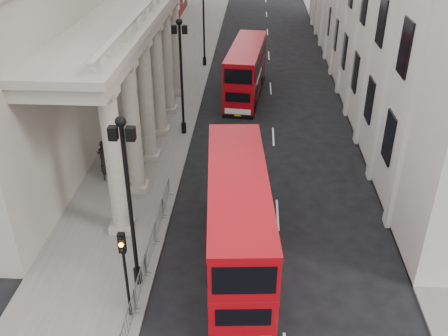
% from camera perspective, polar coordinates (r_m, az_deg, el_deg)
% --- Properties ---
extents(sidewalk_west, '(6.00, 140.00, 0.12)m').
position_cam_1_polar(sidewalk_west, '(46.60, -5.92, 9.35)').
color(sidewalk_west, slate).
rests_on(sidewalk_west, ground).
extents(sidewalk_east, '(3.00, 140.00, 0.12)m').
position_cam_1_polar(sidewalk_east, '(46.90, 14.65, 8.67)').
color(sidewalk_east, slate).
rests_on(sidewalk_east, ground).
extents(kerb, '(0.20, 140.00, 0.14)m').
position_cam_1_polar(kerb, '(46.22, -2.26, 9.33)').
color(kerb, slate).
rests_on(kerb, ground).
extents(portico_building, '(9.00, 28.00, 12.00)m').
position_cam_1_polar(portico_building, '(35.96, -21.58, 11.30)').
color(portico_building, gray).
rests_on(portico_building, ground).
extents(lamp_post_south, '(1.05, 0.44, 8.32)m').
position_cam_1_polar(lamp_post_south, '(21.06, -10.83, -3.01)').
color(lamp_post_south, black).
rests_on(lamp_post_south, sidewalk_west).
extents(lamp_post_mid, '(1.05, 0.44, 8.32)m').
position_cam_1_polar(lamp_post_mid, '(35.32, -4.91, 11.08)').
color(lamp_post_mid, black).
rests_on(lamp_post_mid, sidewalk_west).
extents(lamp_post_north, '(1.05, 0.44, 8.32)m').
position_cam_1_polar(lamp_post_north, '(50.63, -2.34, 16.85)').
color(lamp_post_north, black).
rests_on(lamp_post_north, sidewalk_west).
extents(traffic_light, '(0.28, 0.33, 4.30)m').
position_cam_1_polar(traffic_light, '(20.52, -11.36, -10.31)').
color(traffic_light, black).
rests_on(traffic_light, sidewalk_west).
extents(crowd_barriers, '(0.50, 18.75, 1.10)m').
position_cam_1_polar(crowd_barriers, '(22.27, -10.20, -14.76)').
color(crowd_barriers, gray).
rests_on(crowd_barriers, sidewalk_west).
extents(bus_near, '(3.55, 11.32, 4.81)m').
position_cam_1_polar(bus_near, '(23.38, 1.56, -5.86)').
color(bus_near, '#B40810').
rests_on(bus_near, ground).
extents(bus_far, '(3.48, 10.46, 4.43)m').
position_cam_1_polar(bus_far, '(43.45, 2.54, 11.12)').
color(bus_far, '#AF080F').
rests_on(bus_far, ground).
extents(pedestrian_a, '(0.76, 0.58, 1.88)m').
position_cam_1_polar(pedestrian_a, '(31.40, -13.33, 0.18)').
color(pedestrian_a, black).
rests_on(pedestrian_a, sidewalk_west).
extents(pedestrian_b, '(0.92, 0.74, 1.80)m').
position_cam_1_polar(pedestrian_b, '(33.05, -13.67, 1.61)').
color(pedestrian_b, black).
rests_on(pedestrian_b, sidewalk_west).
extents(pedestrian_c, '(0.79, 0.53, 1.56)m').
position_cam_1_polar(pedestrian_c, '(37.02, -7.19, 5.17)').
color(pedestrian_c, black).
rests_on(pedestrian_c, sidewalk_west).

